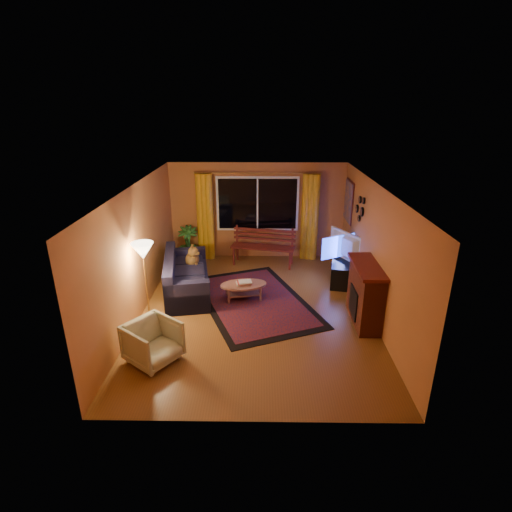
{
  "coord_description": "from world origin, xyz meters",
  "views": [
    {
      "loc": [
        0.11,
        -7.08,
        3.93
      ],
      "look_at": [
        0.0,
        0.3,
        1.05
      ],
      "focal_mm": 28.0,
      "sensor_mm": 36.0,
      "label": 1
    }
  ],
  "objects_px": {
    "armchair": "(153,340)",
    "coffee_table": "(244,291)",
    "sofa": "(187,274)",
    "tv_console": "(340,270)",
    "bench": "(263,256)",
    "floor_lamp": "(146,284)"
  },
  "relations": [
    {
      "from": "armchair",
      "to": "floor_lamp",
      "type": "relative_size",
      "value": 0.47
    },
    {
      "from": "sofa",
      "to": "tv_console",
      "type": "height_order",
      "value": "sofa"
    },
    {
      "from": "coffee_table",
      "to": "tv_console",
      "type": "bearing_deg",
      "value": 24.02
    },
    {
      "from": "armchair",
      "to": "coffee_table",
      "type": "bearing_deg",
      "value": 5.17
    },
    {
      "from": "floor_lamp",
      "to": "coffee_table",
      "type": "xyz_separation_m",
      "value": [
        1.74,
        0.97,
        -0.63
      ]
    },
    {
      "from": "armchair",
      "to": "coffee_table",
      "type": "height_order",
      "value": "armchair"
    },
    {
      "from": "bench",
      "to": "armchair",
      "type": "xyz_separation_m",
      "value": [
        -1.76,
        -4.08,
        0.14
      ]
    },
    {
      "from": "sofa",
      "to": "floor_lamp",
      "type": "height_order",
      "value": "floor_lamp"
    },
    {
      "from": "sofa",
      "to": "tv_console",
      "type": "bearing_deg",
      "value": 0.8
    },
    {
      "from": "sofa",
      "to": "bench",
      "type": "bearing_deg",
      "value": 33.86
    },
    {
      "from": "armchair",
      "to": "tv_console",
      "type": "relative_size",
      "value": 0.61
    },
    {
      "from": "sofa",
      "to": "armchair",
      "type": "relative_size",
      "value": 2.76
    },
    {
      "from": "bench",
      "to": "armchair",
      "type": "bearing_deg",
      "value": -102.15
    },
    {
      "from": "bench",
      "to": "coffee_table",
      "type": "bearing_deg",
      "value": -90.94
    },
    {
      "from": "bench",
      "to": "floor_lamp",
      "type": "bearing_deg",
      "value": -115.46
    },
    {
      "from": "bench",
      "to": "coffee_table",
      "type": "xyz_separation_m",
      "value": [
        -0.41,
        -1.91,
        -0.06
      ]
    },
    {
      "from": "bench",
      "to": "tv_console",
      "type": "xyz_separation_m",
      "value": [
        1.81,
        -0.92,
        0.02
      ]
    },
    {
      "from": "coffee_table",
      "to": "tv_console",
      "type": "height_order",
      "value": "tv_console"
    },
    {
      "from": "bench",
      "to": "sofa",
      "type": "xyz_separation_m",
      "value": [
        -1.65,
        -1.6,
        0.18
      ]
    },
    {
      "from": "bench",
      "to": "floor_lamp",
      "type": "xyz_separation_m",
      "value": [
        -2.14,
        -2.89,
        0.57
      ]
    },
    {
      "from": "armchair",
      "to": "coffee_table",
      "type": "relative_size",
      "value": 0.78
    },
    {
      "from": "sofa",
      "to": "armchair",
      "type": "height_order",
      "value": "sofa"
    }
  ]
}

